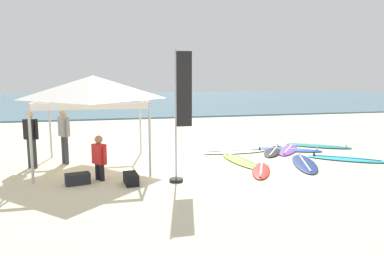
# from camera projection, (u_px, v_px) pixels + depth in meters

# --- Properties ---
(ground_plane) EXTENTS (80.00, 80.00, 0.00)m
(ground_plane) POSITION_uv_depth(u_px,v_px,m) (200.00, 165.00, 10.89)
(ground_plane) COLOR beige
(sea) EXTENTS (80.00, 36.00, 0.10)m
(sea) POSITION_uv_depth(u_px,v_px,m) (134.00, 100.00, 40.04)
(sea) COLOR teal
(sea) RESTS_ON ground
(canopy_tent) EXTENTS (3.13, 3.13, 2.75)m
(canopy_tent) POSITION_uv_depth(u_px,v_px,m) (93.00, 88.00, 10.46)
(canopy_tent) COLOR #B7B7BC
(canopy_tent) RESTS_ON ground
(surfboard_lime) EXTENTS (0.88, 2.26, 0.19)m
(surfboard_lime) POSITION_uv_depth(u_px,v_px,m) (240.00, 161.00, 11.29)
(surfboard_lime) COLOR #7AD12D
(surfboard_lime) RESTS_ON ground
(surfboard_white) EXTENTS (2.37, 0.66, 0.19)m
(surfboard_white) POSITION_uv_depth(u_px,v_px,m) (235.00, 152.00, 12.67)
(surfboard_white) COLOR white
(surfboard_white) RESTS_ON ground
(surfboard_cyan) EXTENTS (2.38, 1.94, 0.19)m
(surfboard_cyan) POSITION_uv_depth(u_px,v_px,m) (346.00, 159.00, 11.56)
(surfboard_cyan) COLOR #23B2CC
(surfboard_cyan) RESTS_ON ground
(surfboard_blue) EXTENTS (2.34, 1.60, 0.19)m
(surfboard_blue) POSITION_uv_depth(u_px,v_px,m) (290.00, 150.00, 13.02)
(surfboard_blue) COLOR blue
(surfboard_blue) RESTS_ON ground
(surfboard_navy) EXTENTS (1.53, 2.54, 0.19)m
(surfboard_navy) POSITION_uv_depth(u_px,v_px,m) (304.00, 163.00, 10.96)
(surfboard_navy) COLOR navy
(surfboard_navy) RESTS_ON ground
(surfboard_black) EXTENTS (1.71, 2.08, 0.19)m
(surfboard_black) POSITION_uv_depth(u_px,v_px,m) (274.00, 151.00, 12.75)
(surfboard_black) COLOR black
(surfboard_black) RESTS_ON ground
(surfboard_teal) EXTENTS (2.39, 1.93, 0.19)m
(surfboard_teal) POSITION_uv_depth(u_px,v_px,m) (318.00, 146.00, 13.72)
(surfboard_teal) COLOR #19847F
(surfboard_teal) RESTS_ON ground
(surfboard_red) EXTENTS (1.26, 1.88, 0.19)m
(surfboard_red) POSITION_uv_depth(u_px,v_px,m) (261.00, 170.00, 10.12)
(surfboard_red) COLOR red
(surfboard_red) RESTS_ON ground
(surfboard_purple) EXTENTS (1.76, 2.06, 0.19)m
(surfboard_purple) POSITION_uv_depth(u_px,v_px,m) (288.00, 150.00, 12.97)
(surfboard_purple) COLOR purple
(surfboard_purple) RESTS_ON ground
(person_grey) EXTENTS (0.38, 0.47, 1.71)m
(person_grey) POSITION_uv_depth(u_px,v_px,m) (64.00, 133.00, 10.91)
(person_grey) COLOR #383842
(person_grey) RESTS_ON ground
(person_black) EXTENTS (0.48, 0.38, 1.71)m
(person_black) POSITION_uv_depth(u_px,v_px,m) (31.00, 136.00, 10.38)
(person_black) COLOR #2D2D33
(person_black) RESTS_ON ground
(person_red) EXTENTS (0.40, 0.45, 1.20)m
(person_red) POSITION_uv_depth(u_px,v_px,m) (99.00, 156.00, 9.21)
(person_red) COLOR black
(person_red) RESTS_ON ground
(banner_flag) EXTENTS (0.60, 0.36, 3.40)m
(banner_flag) POSITION_uv_depth(u_px,v_px,m) (180.00, 122.00, 8.98)
(banner_flag) COLOR #99999E
(banner_flag) RESTS_ON ground
(gear_bag_near_tent) EXTENTS (0.66, 0.45, 0.28)m
(gear_bag_near_tent) POSITION_uv_depth(u_px,v_px,m) (78.00, 179.00, 8.93)
(gear_bag_near_tent) COLOR #232328
(gear_bag_near_tent) RESTS_ON ground
(gear_bag_by_pole) EXTENTS (0.38, 0.63, 0.28)m
(gear_bag_by_pole) POSITION_uv_depth(u_px,v_px,m) (131.00, 179.00, 8.94)
(gear_bag_by_pole) COLOR black
(gear_bag_by_pole) RESTS_ON ground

